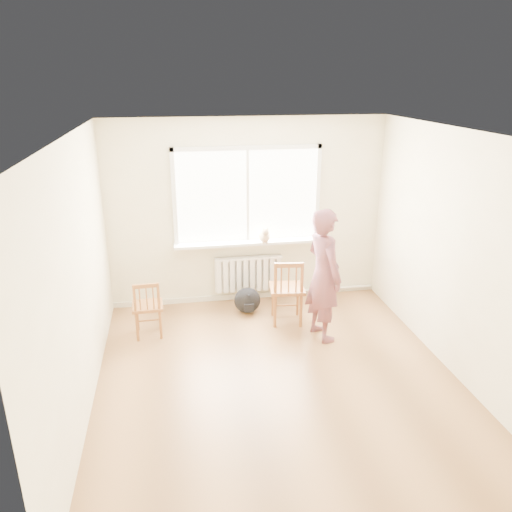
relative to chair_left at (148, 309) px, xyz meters
name	(u,v)px	position (x,y,z in m)	size (l,w,h in m)	color
floor	(279,381)	(1.45, -1.29, -0.40)	(4.50, 4.50, 0.00)	#9B6B3F
ceiling	(283,134)	(1.45, -1.29, 2.30)	(4.50, 4.50, 0.00)	white
back_wall	(247,213)	(1.45, 0.96, 0.95)	(4.00, 0.01, 2.70)	beige
window	(247,192)	(1.45, 0.93, 1.27)	(2.12, 0.05, 1.42)	white
windowsill	(249,243)	(1.45, 0.85, 0.53)	(2.15, 0.22, 0.04)	white
radiator	(249,273)	(1.45, 0.86, 0.04)	(1.00, 0.12, 0.55)	white
heating_pipe	(327,289)	(2.70, 0.90, -0.32)	(0.04, 0.04, 1.40)	silver
baseboard	(248,296)	(1.45, 0.94, -0.36)	(4.00, 0.03, 0.08)	beige
chair_left	(148,309)	(0.00, 0.00, 0.00)	(0.40, 0.38, 0.78)	#9D592D
chair_right	(287,291)	(1.86, 0.06, 0.07)	(0.51, 0.49, 0.93)	#9D592D
person	(324,275)	(2.21, -0.38, 0.46)	(0.63, 0.41, 1.72)	#CE4471
cat	(264,235)	(1.67, 0.76, 0.66)	(0.18, 0.39, 0.26)	#CFB58D
backpack	(247,300)	(1.37, 0.46, -0.21)	(0.38, 0.28, 0.38)	black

